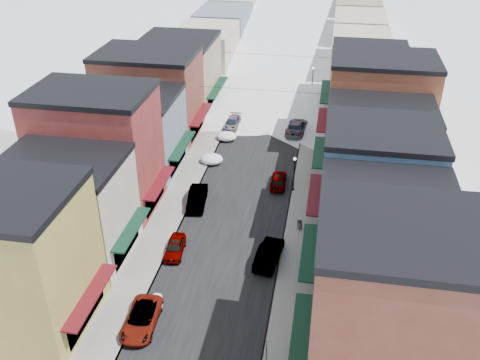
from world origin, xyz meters
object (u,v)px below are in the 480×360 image
at_px(car_green_sedan, 269,254).
at_px(car_dark_hatch, 197,198).
at_px(car_white_suv, 142,319).
at_px(streetlamp_near, 294,170).
at_px(trash_can, 299,225).
at_px(car_silver_sedan, 175,247).

bearing_deg(car_green_sedan, car_dark_hatch, -36.06).
height_order(car_white_suv, streetlamp_near, streetlamp_near).
distance_m(car_dark_hatch, trash_can, 11.06).
distance_m(trash_can, streetlamp_near, 7.53).
relative_size(car_dark_hatch, streetlamp_near, 1.24).
bearing_deg(car_green_sedan, car_white_suv, 55.31).
bearing_deg(car_dark_hatch, streetlamp_near, 18.29).
relative_size(car_white_suv, streetlamp_near, 1.28).
bearing_deg(trash_can, streetlamp_near, 99.63).
distance_m(car_dark_hatch, streetlamp_near, 10.63).
xyz_separation_m(car_dark_hatch, car_green_sedan, (8.43, -7.94, 0.02)).
bearing_deg(car_silver_sedan, trash_can, 22.35).
bearing_deg(car_white_suv, car_green_sedan, 45.03).
height_order(trash_can, streetlamp_near, streetlamp_near).
relative_size(car_white_suv, car_green_sedan, 1.01).
bearing_deg(streetlamp_near, car_dark_hatch, -155.14).
xyz_separation_m(car_silver_sedan, trash_can, (10.71, 5.51, -0.07)).
xyz_separation_m(car_dark_hatch, trash_can, (10.71, -2.74, -0.21)).
relative_size(car_silver_sedan, streetlamp_near, 1.00).
distance_m(car_silver_sedan, streetlamp_near, 15.94).
height_order(car_white_suv, car_dark_hatch, car_dark_hatch).
bearing_deg(car_silver_sedan, car_white_suv, -94.85).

